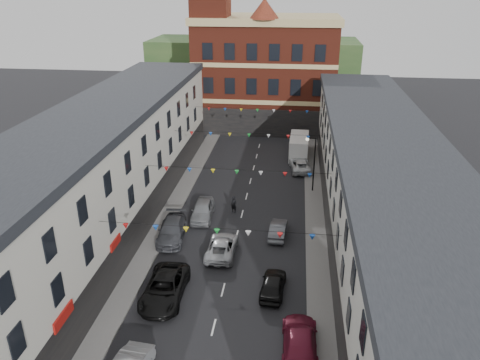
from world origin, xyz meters
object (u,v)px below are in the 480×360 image
at_px(car_right_d, 273,284).
at_px(car_right_c, 300,340).
at_px(moving_car, 222,246).
at_px(white_van, 299,146).
at_px(car_left_e, 203,210).
at_px(car_right_e, 278,229).
at_px(car_left_d, 172,230).
at_px(street_lamp, 312,157).
at_px(car_right_f, 300,165).
at_px(car_left_c, 165,288).
at_px(pedestrian, 234,205).

bearing_deg(car_right_d, car_right_c, 113.34).
bearing_deg(moving_car, car_right_c, 122.38).
xyz_separation_m(car_right_d, white_van, (1.68, 28.61, 0.60)).
relative_size(car_left_e, car_right_e, 1.22).
bearing_deg(car_left_e, moving_car, -67.96).
bearing_deg(car_left_d, car_right_c, -53.06).
height_order(car_right_d, white_van, white_van).
xyz_separation_m(street_lamp, moving_car, (-7.38, -13.18, -3.22)).
height_order(car_right_c, car_right_e, car_right_c).
xyz_separation_m(car_right_d, car_right_e, (0.00, 8.11, -0.05)).
xyz_separation_m(car_right_f, moving_car, (-6.33, -19.02, 0.01)).
bearing_deg(car_left_c, white_van, 71.96).
height_order(car_left_c, car_right_c, car_left_c).
xyz_separation_m(street_lamp, pedestrian, (-7.38, -5.76, -3.06)).
relative_size(street_lamp, car_right_e, 1.53).
bearing_deg(street_lamp, car_left_e, -144.68).
xyz_separation_m(car_right_d, moving_car, (-4.43, 4.69, -0.01)).
xyz_separation_m(car_right_d, car_right_f, (1.90, 23.70, -0.02)).
xyz_separation_m(car_left_c, car_right_d, (7.53, 1.48, -0.11)).
distance_m(car_left_e, white_van, 20.02).
xyz_separation_m(car_right_f, pedestrian, (-6.33, -11.59, 0.16)).
height_order(car_left_e, car_right_c, car_left_e).
bearing_deg(street_lamp, car_right_e, -106.84).
bearing_deg(white_van, car_right_e, -93.02).
distance_m(car_right_f, pedestrian, 13.21).
xyz_separation_m(car_left_c, car_right_e, (7.53, 9.59, -0.17)).
bearing_deg(car_left_c, street_lamp, 60.53).
bearing_deg(white_van, car_right_f, -85.74).
distance_m(car_right_e, pedestrian, 5.97).
height_order(car_right_f, pedestrian, pedestrian).
distance_m(car_left_e, car_right_d, 12.87).
distance_m(car_left_c, car_right_e, 12.20).
height_order(car_right_f, white_van, white_van).
relative_size(car_right_e, pedestrian, 2.33).
bearing_deg(car_right_d, white_van, -89.10).
xyz_separation_m(car_left_e, moving_car, (2.77, -5.99, -0.13)).
distance_m(car_left_e, car_right_c, 18.55).
bearing_deg(car_left_e, pedestrian, 24.65).
bearing_deg(white_van, car_left_e, -114.68).
relative_size(street_lamp, white_van, 1.02).
xyz_separation_m(car_left_d, moving_car, (4.67, -1.98, -0.10)).
distance_m(car_right_e, white_van, 20.57).
bearing_deg(car_left_e, car_left_d, -118.12).
height_order(street_lamp, pedestrian, street_lamp).
bearing_deg(pedestrian, car_left_e, -129.35).
bearing_deg(car_right_f, pedestrian, 53.66).
bearing_deg(car_left_c, car_left_e, 87.43).
bearing_deg(car_right_d, car_left_c, 15.39).
bearing_deg(white_van, car_left_d, -114.51).
distance_m(car_right_c, white_van, 34.10).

